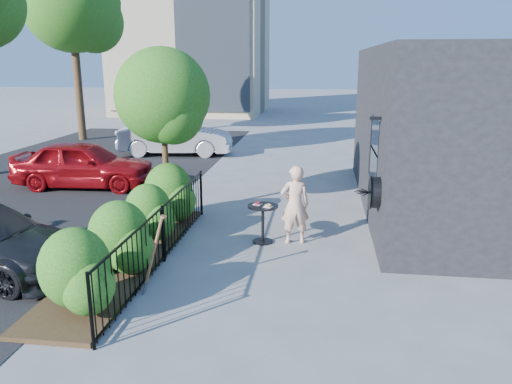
# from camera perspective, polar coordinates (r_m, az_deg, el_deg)

# --- Properties ---
(ground) EXTENTS (120.00, 120.00, 0.00)m
(ground) POSITION_cam_1_polar(r_m,az_deg,el_deg) (9.33, -1.51, -8.40)
(ground) COLOR gray
(ground) RESTS_ON ground
(shop_building) EXTENTS (6.22, 9.00, 4.00)m
(shop_building) POSITION_cam_1_polar(r_m,az_deg,el_deg) (13.71, 25.19, 6.37)
(shop_building) COLOR black
(shop_building) RESTS_ON ground
(fence) EXTENTS (0.05, 6.05, 1.10)m
(fence) POSITION_cam_1_polar(r_m,az_deg,el_deg) (9.47, -10.57, -4.67)
(fence) COLOR black
(fence) RESTS_ON ground
(planting_bed) EXTENTS (1.30, 6.00, 0.08)m
(planting_bed) POSITION_cam_1_polar(r_m,az_deg,el_deg) (9.88, -14.32, -7.27)
(planting_bed) COLOR #382616
(planting_bed) RESTS_ON ground
(shrubs) EXTENTS (1.10, 5.60, 1.24)m
(shrubs) POSITION_cam_1_polar(r_m,az_deg,el_deg) (9.71, -13.80, -3.48)
(shrubs) COLOR #1A5112
(shrubs) RESTS_ON ground
(patio_tree) EXTENTS (2.20, 2.20, 3.94)m
(patio_tree) POSITION_cam_1_polar(r_m,az_deg,el_deg) (11.83, -10.37, 10.13)
(patio_tree) COLOR #3F2B19
(patio_tree) RESTS_ON ground
(street_tree_far) EXTENTS (4.40, 4.40, 8.28)m
(street_tree_far) POSITION_cam_1_polar(r_m,az_deg,el_deg) (25.22, -20.25, 19.02)
(street_tree_far) COLOR #3F2B19
(street_tree_far) RESTS_ON ground
(cafe_table) EXTENTS (0.63, 0.63, 0.85)m
(cafe_table) POSITION_cam_1_polar(r_m,az_deg,el_deg) (10.29, 0.79, -2.87)
(cafe_table) COLOR black
(cafe_table) RESTS_ON ground
(woman) EXTENTS (0.67, 0.52, 1.64)m
(woman) POSITION_cam_1_polar(r_m,az_deg,el_deg) (10.22, 4.47, -1.47)
(woman) COLOR beige
(woman) RESTS_ON ground
(shovel) EXTENTS (0.47, 0.18, 1.38)m
(shovel) POSITION_cam_1_polar(r_m,az_deg,el_deg) (8.21, -11.79, -7.50)
(shovel) COLOR brown
(shovel) RESTS_ON ground
(car_red) EXTENTS (4.18, 1.86, 1.40)m
(car_red) POSITION_cam_1_polar(r_m,az_deg,el_deg) (15.68, -19.09, 3.03)
(car_red) COLOR maroon
(car_red) RESTS_ON ground
(car_silver) EXTENTS (4.59, 2.00, 1.47)m
(car_silver) POSITION_cam_1_polar(r_m,az_deg,el_deg) (20.31, -9.18, 6.27)
(car_silver) COLOR #B9B9BE
(car_silver) RESTS_ON ground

